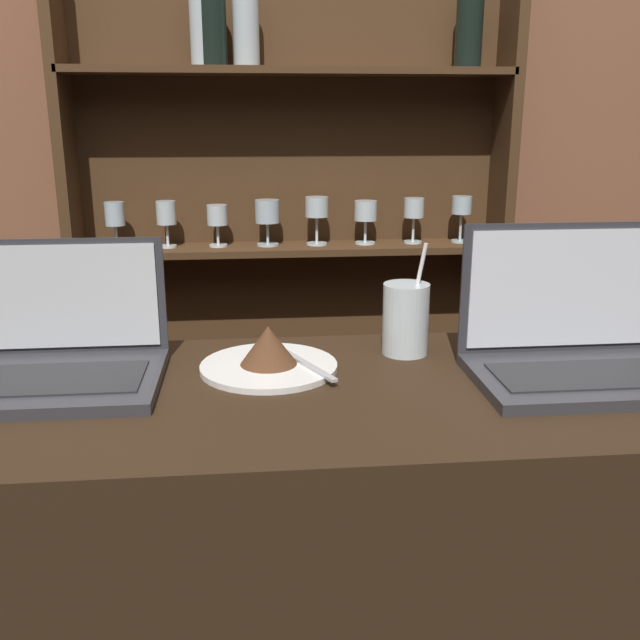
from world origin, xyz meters
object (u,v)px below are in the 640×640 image
at_px(laptop_far, 577,344).
at_px(cake_plate, 269,356).
at_px(laptop_near, 57,354).
at_px(water_glass, 406,319).

xyz_separation_m(laptop_far, cake_plate, (-0.49, 0.07, -0.03)).
height_order(laptop_near, laptop_far, laptop_far).
relative_size(laptop_near, water_glass, 1.66).
xyz_separation_m(cake_plate, water_glass, (0.24, 0.06, 0.04)).
xyz_separation_m(laptop_near, water_glass, (0.57, 0.07, 0.02)).
bearing_deg(water_glass, laptop_near, -172.70).
bearing_deg(laptop_far, cake_plate, 171.41).
bearing_deg(laptop_far, water_glass, 151.32).
bearing_deg(water_glass, cake_plate, -165.51).
bearing_deg(cake_plate, water_glass, 14.49).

